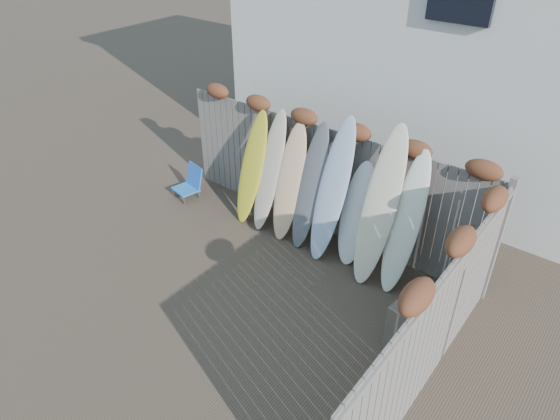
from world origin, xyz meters
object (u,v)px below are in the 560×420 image
Objects in this scene: wooden_crate at (417,331)px; surfboard_0 at (252,168)px; beach_chair at (190,182)px; lattice_panel at (457,292)px.

surfboard_0 is at bearing 163.08° from wooden_crate.
surfboard_0 reaches higher than beach_chair.
beach_chair is 0.41× the size of lattice_panel.
surfboard_0 is (-3.89, 1.18, 0.64)m from wooden_crate.
beach_chair is at bearing 162.53° from lattice_panel.
lattice_panel reaches higher than beach_chair.
surfboard_0 reaches higher than wooden_crate.
beach_chair is 0.30× the size of surfboard_0.
wooden_crate is at bearing -10.24° from beach_chair.
beach_chair is 5.47m from wooden_crate.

